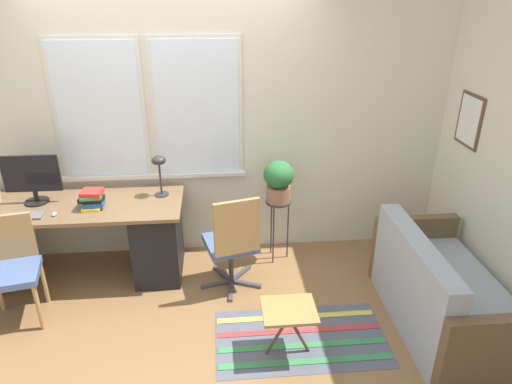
% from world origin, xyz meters
% --- Properties ---
extents(ground_plane, '(14.00, 14.00, 0.00)m').
position_xyz_m(ground_plane, '(0.00, 0.00, 0.00)').
color(ground_plane, olive).
extents(wall_back_with_window, '(9.00, 0.12, 2.70)m').
position_xyz_m(wall_back_with_window, '(-0.01, 0.78, 1.35)').
color(wall_back_with_window, beige).
rests_on(wall_back_with_window, ground_plane).
extents(wall_right_with_picture, '(0.08, 9.00, 2.70)m').
position_xyz_m(wall_right_with_picture, '(2.57, 0.00, 1.35)').
color(wall_right_with_picture, beige).
rests_on(wall_right_with_picture, ground_plane).
extents(desk, '(2.05, 0.70, 0.73)m').
position_xyz_m(desk, '(-0.99, 0.35, 0.39)').
color(desk, brown).
rests_on(desk, ground_plane).
extents(monitor, '(0.48, 0.21, 0.44)m').
position_xyz_m(monitor, '(-1.23, 0.43, 0.97)').
color(monitor, black).
rests_on(monitor, desk).
extents(keyboard, '(0.33, 0.14, 0.02)m').
position_xyz_m(keyboard, '(-1.26, 0.16, 0.74)').
color(keyboard, slate).
rests_on(keyboard, desk).
extents(mouse, '(0.04, 0.06, 0.03)m').
position_xyz_m(mouse, '(-1.00, 0.16, 0.75)').
color(mouse, silver).
rests_on(mouse, desk).
extents(desk_lamp, '(0.13, 0.13, 0.38)m').
position_xyz_m(desk_lamp, '(-0.15, 0.49, 1.02)').
color(desk_lamp, '#2D2D33').
rests_on(desk_lamp, desk).
extents(book_stack, '(0.21, 0.18, 0.16)m').
position_xyz_m(book_stack, '(-0.71, 0.27, 0.82)').
color(book_stack, yellow).
rests_on(book_stack, desk).
extents(desk_chair_wooden, '(0.48, 0.49, 0.85)m').
position_xyz_m(desk_chair_wooden, '(-1.28, -0.17, 0.47)').
color(desk_chair_wooden, '#B2844C').
rests_on(desk_chair_wooden, ground_plane).
extents(office_chair_swivel, '(0.55, 0.53, 0.93)m').
position_xyz_m(office_chair_swivel, '(0.47, 0.03, 0.48)').
color(office_chair_swivel, '#47474C').
rests_on(office_chair_swivel, ground_plane).
extents(couch_loveseat, '(0.74, 1.42, 0.79)m').
position_xyz_m(couch_loveseat, '(2.07, -0.60, 0.28)').
color(couch_loveseat, '#9EA8B2').
rests_on(couch_loveseat, ground_plane).
extents(plant_stand, '(0.24, 0.24, 0.63)m').
position_xyz_m(plant_stand, '(0.92, 0.49, 0.54)').
color(plant_stand, '#333338').
rests_on(plant_stand, ground_plane).
extents(potted_plant, '(0.28, 0.28, 0.40)m').
position_xyz_m(potted_plant, '(0.92, 0.49, 0.85)').
color(potted_plant, '#9E6B4C').
rests_on(potted_plant, plant_stand).
extents(floor_rug_striped, '(1.31, 0.73, 0.01)m').
position_xyz_m(floor_rug_striped, '(0.96, -0.66, 0.00)').
color(floor_rug_striped, '#565B6B').
rests_on(floor_rug_striped, ground_plane).
extents(folding_stool, '(0.39, 0.33, 0.41)m').
position_xyz_m(folding_stool, '(0.84, -0.80, 0.37)').
color(folding_stool, olive).
rests_on(folding_stool, ground_plane).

